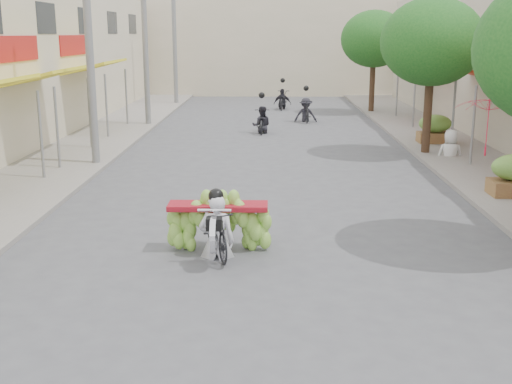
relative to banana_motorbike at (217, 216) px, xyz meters
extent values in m
plane|color=#4F5054|center=(0.92, -3.77, -0.75)|extent=(120.00, 120.00, 0.00)
cube|color=gray|center=(-6.08, 11.23, -0.69)|extent=(4.00, 60.00, 0.12)
cube|color=gray|center=(7.92, 11.23, -0.69)|extent=(4.00, 60.00, 0.12)
cylinder|color=slate|center=(-5.38, 6.03, 0.53)|extent=(0.08, 0.08, 2.55)
cube|color=yellow|center=(-6.20, 9.23, 2.00)|extent=(1.77, 4.00, 0.53)
cylinder|color=slate|center=(-5.38, 7.43, 0.53)|extent=(0.08, 0.08, 2.55)
cylinder|color=slate|center=(-5.38, 11.03, 0.53)|extent=(0.08, 0.08, 2.55)
cube|color=#AD1717|center=(-7.08, 9.23, 2.85)|extent=(0.10, 3.50, 0.80)
cube|color=yellow|center=(-6.20, 15.23, 2.00)|extent=(1.77, 4.00, 0.53)
cylinder|color=slate|center=(-5.38, 13.43, 0.53)|extent=(0.08, 0.08, 2.55)
cylinder|color=slate|center=(-5.38, 17.03, 0.53)|extent=(0.08, 0.08, 2.55)
cube|color=#AD1717|center=(-7.08, 15.23, 2.85)|extent=(0.10, 3.50, 0.80)
cube|color=#1E2328|center=(-7.10, 12.23, 3.85)|extent=(0.08, 2.00, 1.10)
cube|color=#1E2328|center=(-7.10, 17.23, 3.85)|extent=(0.08, 2.00, 1.10)
cube|color=#1E2328|center=(-7.10, 22.23, 3.85)|extent=(0.08, 2.00, 1.10)
cube|color=#1E2328|center=(-7.10, 27.23, 3.85)|extent=(0.08, 2.00, 1.10)
cylinder|color=slate|center=(7.22, 8.13, 0.53)|extent=(0.08, 0.08, 2.55)
cube|color=#A82E16|center=(8.04, 12.23, 2.00)|extent=(1.77, 4.20, 0.53)
cylinder|color=slate|center=(7.22, 10.33, 0.53)|extent=(0.08, 0.08, 2.55)
cylinder|color=slate|center=(7.22, 14.13, 0.53)|extent=(0.08, 0.08, 2.55)
cube|color=#A82E16|center=(8.04, 18.23, 2.00)|extent=(1.77, 4.20, 0.53)
cylinder|color=slate|center=(7.22, 16.33, 0.53)|extent=(0.08, 0.08, 2.55)
cylinder|color=slate|center=(7.22, 20.13, 0.53)|extent=(0.08, 0.08, 2.55)
cube|color=beige|center=(0.92, 34.23, 2.75)|extent=(20.00, 6.00, 7.00)
cylinder|color=slate|center=(-4.48, 8.23, 3.25)|extent=(0.24, 0.24, 8.00)
cylinder|color=slate|center=(-4.48, 17.23, 3.25)|extent=(0.24, 0.24, 8.00)
cylinder|color=slate|center=(-4.48, 26.23, 3.25)|extent=(0.24, 0.24, 8.00)
cylinder|color=#3A2719|center=(6.32, 10.23, 0.85)|extent=(0.28, 0.28, 3.20)
ellipsoid|color=#205A1B|center=(6.32, 10.23, 3.05)|extent=(3.40, 3.40, 2.90)
cylinder|color=#3A2719|center=(6.32, 22.23, 0.85)|extent=(0.28, 0.28, 3.20)
ellipsoid|color=#205A1B|center=(6.32, 22.23, 3.05)|extent=(3.40, 3.40, 2.90)
cube|color=brown|center=(7.12, 12.23, -0.38)|extent=(1.20, 0.80, 0.50)
ellipsoid|color=#649739|center=(7.12, 12.23, 0.20)|extent=(1.20, 0.88, 0.66)
imported|color=black|center=(0.00, -0.12, -0.27)|extent=(0.92, 1.69, 0.96)
cylinder|color=silver|center=(0.00, -0.77, -0.13)|extent=(0.10, 0.66, 0.66)
cube|color=black|center=(0.00, -0.67, 0.05)|extent=(0.28, 0.22, 0.22)
cylinder|color=silver|center=(0.00, -0.57, 0.27)|extent=(0.60, 0.05, 0.05)
cube|color=maroon|center=(0.00, 0.23, 0.13)|extent=(1.89, 0.55, 0.10)
imported|color=silver|center=(0.00, -0.17, 0.48)|extent=(0.66, 0.49, 1.84)
sphere|color=black|center=(0.00, -0.20, 1.37)|extent=(0.28, 0.28, 0.28)
imported|color=red|center=(6.92, 5.98, 1.67)|extent=(2.27, 2.27, 1.64)
imported|color=silver|center=(6.98, 9.58, 0.25)|extent=(0.89, 0.57, 1.75)
imported|color=black|center=(0.66, 15.24, -0.28)|extent=(0.67, 1.68, 0.94)
imported|color=#232229|center=(0.66, 15.24, 0.38)|extent=(0.80, 0.51, 1.65)
sphere|color=black|center=(0.66, 15.24, 0.83)|extent=(0.26, 0.26, 0.26)
imported|color=black|center=(2.70, 18.76, -0.20)|extent=(0.63, 1.89, 1.09)
imported|color=#232229|center=(2.70, 18.76, 0.38)|extent=(1.09, 0.61, 1.65)
sphere|color=black|center=(2.70, 18.76, 0.83)|extent=(0.26, 0.26, 0.26)
imported|color=black|center=(1.71, 23.94, -0.25)|extent=(0.87, 1.82, 0.99)
imported|color=#232229|center=(1.71, 23.94, 0.38)|extent=(1.03, 0.66, 1.65)
sphere|color=black|center=(1.71, 23.94, 0.83)|extent=(0.26, 0.26, 0.26)
camera|label=1|loc=(0.96, -11.50, 3.32)|focal=45.00mm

